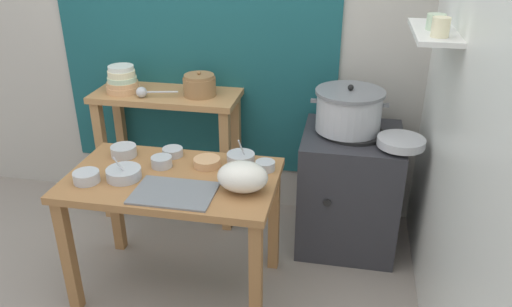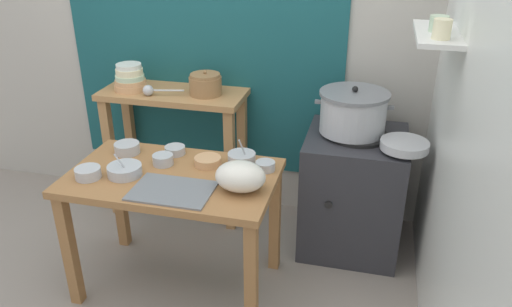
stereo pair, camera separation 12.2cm
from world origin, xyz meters
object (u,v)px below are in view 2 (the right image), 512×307
at_px(wide_pan, 405,145).
at_px(prep_bowl_0, 175,150).
at_px(prep_bowl_2, 163,159).
at_px(serving_tray, 172,191).
at_px(prep_table, 174,193).
at_px(prep_bowl_4, 265,165).
at_px(clay_pot, 205,84).
at_px(back_shelf_table, 175,122).
at_px(prep_bowl_6, 88,172).
at_px(steamer_pot, 353,112).
at_px(plastic_bag, 240,176).
at_px(stove_block, 352,191).
at_px(ladle, 150,90).
at_px(prep_bowl_5, 127,148).
at_px(prep_bowl_7, 208,161).
at_px(prep_bowl_3, 242,157).
at_px(bowl_stack_enamel, 130,78).
at_px(prep_bowl_1, 125,170).

relative_size(wide_pan, prep_bowl_0, 2.30).
bearing_deg(prep_bowl_2, serving_tray, -58.74).
xyz_separation_m(prep_table, prep_bowl_4, (0.46, 0.17, 0.14)).
height_order(prep_table, serving_tray, serving_tray).
xyz_separation_m(clay_pot, prep_bowl_2, (-0.02, -0.68, -0.22)).
relative_size(back_shelf_table, prep_bowl_6, 7.21).
xyz_separation_m(prep_bowl_4, prep_bowl_6, (-0.87, -0.31, 0.00)).
relative_size(back_shelf_table, steamer_pot, 2.10).
height_order(plastic_bag, prep_bowl_4, plastic_bag).
bearing_deg(stove_block, ladle, 179.21).
height_order(steamer_pot, plastic_bag, steamer_pot).
xyz_separation_m(stove_block, prep_bowl_5, (-1.27, -0.46, 0.37)).
distance_m(ladle, prep_bowl_0, 0.57).
bearing_deg(prep_bowl_2, prep_bowl_6, -143.03).
relative_size(serving_tray, prep_bowl_7, 2.75).
distance_m(plastic_bag, prep_bowl_2, 0.52).
height_order(back_shelf_table, prep_bowl_5, back_shelf_table).
xyz_separation_m(steamer_pot, prep_bowl_3, (-0.56, -0.44, -0.15)).
distance_m(prep_table, back_shelf_table, 0.84).
distance_m(wide_pan, prep_bowl_3, 0.90).
relative_size(plastic_bag, prep_bowl_2, 2.24).
bearing_deg(prep_bowl_4, prep_bowl_6, -160.59).
distance_m(bowl_stack_enamel, ladle, 0.19).
height_order(serving_tray, prep_bowl_2, prep_bowl_2).
bearing_deg(prep_bowl_3, prep_bowl_5, -176.63).
height_order(prep_table, steamer_pot, steamer_pot).
bearing_deg(prep_bowl_3, stove_block, 35.08).
distance_m(prep_bowl_2, prep_bowl_3, 0.43).
height_order(plastic_bag, prep_bowl_3, prep_bowl_3).
height_order(back_shelf_table, ladle, ladle).
xyz_separation_m(plastic_bag, prep_bowl_2, (-0.49, 0.17, -0.04)).
height_order(serving_tray, plastic_bag, plastic_bag).
height_order(back_shelf_table, plastic_bag, back_shelf_table).
relative_size(prep_table, wide_pan, 4.11).
height_order(prep_table, prep_bowl_6, prep_bowl_6).
distance_m(wide_pan, prep_bowl_5, 1.56).
height_order(ladle, wide_pan, ladle).
height_order(prep_bowl_4, prep_bowl_7, prep_bowl_4).
relative_size(stove_block, prep_bowl_7, 5.36).
bearing_deg(back_shelf_table, prep_bowl_5, -94.41).
xyz_separation_m(bowl_stack_enamel, plastic_bag, (0.98, -0.81, -0.18)).
relative_size(bowl_stack_enamel, prep_bowl_4, 2.03).
xyz_separation_m(steamer_pot, prep_bowl_5, (-1.23, -0.48, -0.15)).
height_order(prep_table, stove_block, stove_block).
relative_size(prep_bowl_0, prep_bowl_4, 1.10).
bearing_deg(prep_bowl_7, serving_tray, -103.46).
xyz_separation_m(prep_bowl_3, prep_bowl_4, (0.15, -0.05, -0.00)).
height_order(prep_bowl_0, prep_bowl_1, prep_bowl_1).
height_order(plastic_bag, prep_bowl_2, plastic_bag).
height_order(serving_tray, prep_bowl_0, prep_bowl_0).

